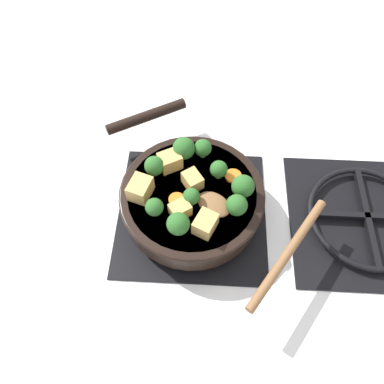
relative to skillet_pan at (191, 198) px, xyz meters
name	(u,v)px	position (x,y,z in m)	size (l,w,h in m)	color
ground_plane	(192,213)	(0.00, 0.00, -0.06)	(2.40, 2.40, 0.00)	white
front_burner_grate	(192,210)	(0.00, 0.00, -0.05)	(0.31, 0.31, 0.03)	black
rear_burner_grate	(365,218)	(0.00, 0.36, -0.05)	(0.31, 0.31, 0.03)	black
skillet_pan	(191,198)	(0.00, 0.00, 0.00)	(0.40, 0.34, 0.06)	black
wooden_spoon	(256,232)	(0.08, 0.12, 0.03)	(0.24, 0.25, 0.02)	brown
tofu_cube_center_large	(194,180)	(-0.01, 0.00, 0.04)	(0.04, 0.03, 0.03)	tan
tofu_cube_near_handle	(180,210)	(0.05, -0.02, 0.04)	(0.04, 0.03, 0.03)	tan
tofu_cube_east_chunk	(205,224)	(0.08, 0.03, 0.04)	(0.04, 0.03, 0.03)	tan
tofu_cube_west_chunk	(170,161)	(-0.06, -0.05, 0.04)	(0.04, 0.03, 0.03)	tan
tofu_cube_back_piece	(140,189)	(0.01, -0.10, 0.04)	(0.05, 0.04, 0.04)	tan
broccoli_floret_near_spoon	(184,149)	(-0.08, -0.02, 0.05)	(0.05, 0.05, 0.05)	#709956
broccoli_floret_center_top	(203,148)	(-0.09, 0.02, 0.05)	(0.04, 0.04, 0.04)	#709956
broccoli_floret_east_rim	(237,205)	(0.04, 0.08, 0.05)	(0.04, 0.04, 0.05)	#709956
broccoli_floret_west_rim	(219,169)	(-0.04, 0.05, 0.05)	(0.03, 0.03, 0.04)	#709956
broccoli_floret_north_edge	(154,207)	(0.05, -0.06, 0.05)	(0.03, 0.03, 0.04)	#709956
broccoli_floret_south_cluster	(154,166)	(-0.04, -0.07, 0.05)	(0.04, 0.04, 0.05)	#709956
broccoli_floret_mid_floret	(178,224)	(0.09, -0.02, 0.05)	(0.04, 0.04, 0.05)	#709956
broccoli_floret_small_inner	(243,187)	(0.00, 0.10, 0.05)	(0.04, 0.04, 0.05)	#709956
broccoli_floret_tall_stem	(191,197)	(0.03, 0.00, 0.05)	(0.03, 0.03, 0.04)	#709956
carrot_slice_orange_thin	(244,184)	(-0.02, 0.10, 0.03)	(0.03, 0.03, 0.01)	orange
carrot_slice_near_center	(233,176)	(-0.04, 0.08, 0.03)	(0.03, 0.03, 0.01)	orange
carrot_slice_edge_slice	(177,200)	(0.02, -0.03, 0.03)	(0.03, 0.03, 0.01)	orange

